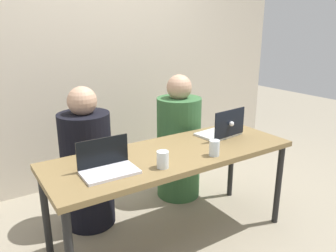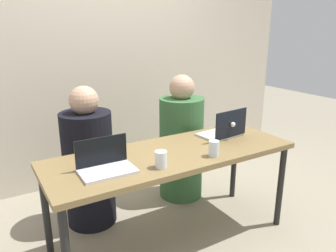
{
  "view_description": "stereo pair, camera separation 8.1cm",
  "coord_description": "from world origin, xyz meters",
  "px_view_note": "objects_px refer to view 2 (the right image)",
  "views": [
    {
      "loc": [
        -1.24,
        -1.85,
        1.62
      ],
      "look_at": [
        0.0,
        0.07,
        0.92
      ],
      "focal_mm": 35.0,
      "sensor_mm": 36.0,
      "label": 1
    },
    {
      "loc": [
        -1.18,
        -1.9,
        1.62
      ],
      "look_at": [
        0.0,
        0.07,
        0.92
      ],
      "focal_mm": 35.0,
      "sensor_mm": 36.0,
      "label": 2
    }
  ],
  "objects_px": {
    "person_on_left": "(89,165)",
    "water_glass_right": "(214,150)",
    "laptop_back_right": "(224,131)",
    "water_glass_left": "(161,161)",
    "person_on_right": "(181,144)",
    "laptop_front_left": "(106,164)"
  },
  "relations": [
    {
      "from": "person_on_left",
      "to": "person_on_right",
      "type": "bearing_deg",
      "value": 173.71
    },
    {
      "from": "laptop_back_right",
      "to": "laptop_front_left",
      "type": "bearing_deg",
      "value": 0.97
    },
    {
      "from": "person_on_left",
      "to": "water_glass_right",
      "type": "bearing_deg",
      "value": 123.37
    },
    {
      "from": "laptop_back_right",
      "to": "water_glass_left",
      "type": "xyz_separation_m",
      "value": [
        -0.75,
        -0.27,
        -0.0
      ]
    },
    {
      "from": "person_on_right",
      "to": "water_glass_left",
      "type": "xyz_separation_m",
      "value": [
        -0.67,
        -0.78,
        0.26
      ]
    },
    {
      "from": "person_on_right",
      "to": "laptop_front_left",
      "type": "xyz_separation_m",
      "value": [
        -0.99,
        -0.64,
        0.25
      ]
    },
    {
      "from": "water_glass_left",
      "to": "water_glass_right",
      "type": "distance_m",
      "value": 0.42
    },
    {
      "from": "person_on_right",
      "to": "water_glass_right",
      "type": "xyz_separation_m",
      "value": [
        -0.25,
        -0.8,
        0.26
      ]
    },
    {
      "from": "laptop_back_right",
      "to": "water_glass_left",
      "type": "distance_m",
      "value": 0.8
    },
    {
      "from": "laptop_back_right",
      "to": "water_glass_left",
      "type": "bearing_deg",
      "value": 13.55
    },
    {
      "from": "laptop_front_left",
      "to": "laptop_back_right",
      "type": "relative_size",
      "value": 0.94
    },
    {
      "from": "person_on_left",
      "to": "water_glass_right",
      "type": "relative_size",
      "value": 10.45
    },
    {
      "from": "laptop_back_right",
      "to": "water_glass_right",
      "type": "height_order",
      "value": "laptop_back_right"
    },
    {
      "from": "person_on_left",
      "to": "laptop_front_left",
      "type": "relative_size",
      "value": 3.42
    },
    {
      "from": "person_on_left",
      "to": "water_glass_left",
      "type": "height_order",
      "value": "person_on_left"
    },
    {
      "from": "person_on_left",
      "to": "water_glass_left",
      "type": "xyz_separation_m",
      "value": [
        0.25,
        -0.78,
        0.27
      ]
    },
    {
      "from": "person_on_left",
      "to": "laptop_back_right",
      "type": "xyz_separation_m",
      "value": [
        1.0,
        -0.51,
        0.27
      ]
    },
    {
      "from": "water_glass_right",
      "to": "person_on_right",
      "type": "bearing_deg",
      "value": 72.57
    },
    {
      "from": "person_on_left",
      "to": "laptop_front_left",
      "type": "xyz_separation_m",
      "value": [
        -0.08,
        -0.64,
        0.26
      ]
    },
    {
      "from": "person_on_left",
      "to": "person_on_right",
      "type": "height_order",
      "value": "person_on_right"
    },
    {
      "from": "laptop_back_right",
      "to": "water_glass_right",
      "type": "distance_m",
      "value": 0.45
    },
    {
      "from": "person_on_left",
      "to": "person_on_right",
      "type": "relative_size",
      "value": 0.98
    }
  ]
}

